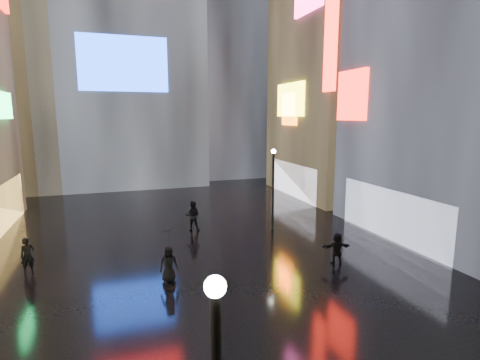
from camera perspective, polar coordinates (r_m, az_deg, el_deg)
name	(u,v)px	position (r m, az deg, el deg)	size (l,w,h in m)	color
ground	(196,243)	(22.07, -6.70, -9.50)	(140.00, 140.00, 0.00)	black
building_right_far	(345,40)	(37.10, 15.69, 19.85)	(10.28, 12.00, 28.00)	black
tower_flank_right	(222,35)	(49.23, -2.82, 21.17)	(12.00, 12.00, 34.00)	black
tower_flank_left	(1,55)	(43.93, -32.64, 15.79)	(10.00, 10.00, 26.00)	black
lamp_far	(273,184)	(23.93, 5.06, -0.65)	(0.30, 0.30, 5.20)	black
pedestrian_4	(169,264)	(17.14, -10.80, -12.48)	(0.80, 0.52, 1.63)	black
pedestrian_5	(337,248)	(19.36, 14.56, -10.06)	(1.47, 0.47, 1.59)	black
pedestrian_6	(28,256)	(20.25, -29.63, -10.00)	(0.62, 0.41, 1.70)	black
pedestrian_7	(193,216)	(24.14, -7.21, -5.44)	(0.93, 0.72, 1.91)	black
umbrella_2	(168,237)	(16.72, -10.94, -8.59)	(0.89, 0.90, 0.81)	black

